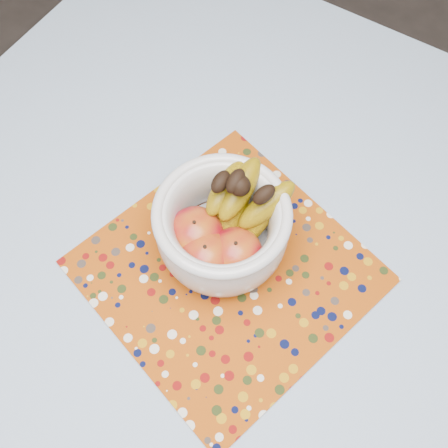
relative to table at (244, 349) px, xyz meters
name	(u,v)px	position (x,y,z in m)	size (l,w,h in m)	color
table	(244,349)	(0.00, 0.00, 0.00)	(1.20, 1.20, 0.75)	olive
tablecloth	(246,335)	(0.00, 0.00, 0.08)	(1.32, 1.32, 0.01)	#6486A7
placemat	(227,271)	(-0.07, 0.07, 0.09)	(0.37, 0.37, 0.00)	#973D08
fruit_bowl	(226,225)	(-0.10, 0.10, 0.16)	(0.20, 0.21, 0.16)	silver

